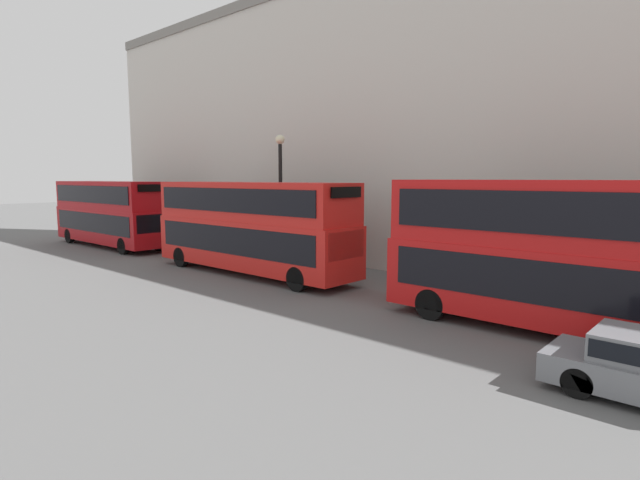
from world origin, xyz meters
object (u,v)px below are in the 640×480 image
bus_second_in_queue (251,224)px  bus_third_in_queue (110,211)px  pedestrian (191,239)px  bus_leading (583,253)px

bus_second_in_queue → bus_third_in_queue: (-0.00, 14.13, -0.02)m
bus_third_in_queue → pedestrian: 6.26m
bus_second_in_queue → pedestrian: 9.06m
bus_third_in_queue → pedestrian: bearing=-66.6°
bus_leading → pedestrian: (2.40, 22.72, -1.71)m
bus_third_in_queue → bus_leading: bearing=-90.0°
bus_leading → pedestrian: size_ratio=7.00×
bus_leading → bus_third_in_queue: bearing=90.0°
bus_leading → pedestrian: 22.91m
bus_second_in_queue → bus_leading: bearing=-90.0°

